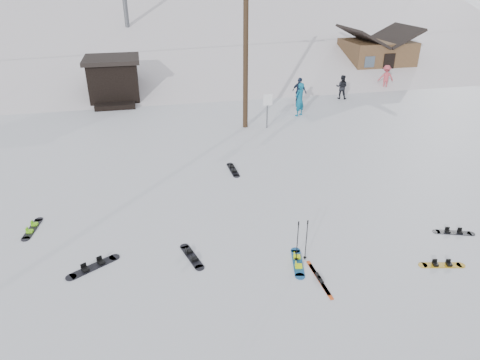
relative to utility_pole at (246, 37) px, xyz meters
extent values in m
plane|color=silver|center=(-2.00, -14.00, -4.68)|extent=(200.00, 200.00, 0.00)
cube|color=silver|center=(-2.00, 41.00, -16.68)|extent=(60.00, 85.24, 65.97)
cube|color=silver|center=(36.00, 36.00, -15.68)|extent=(45.66, 93.98, 54.59)
cylinder|color=#3A2819|center=(0.00, 0.00, -0.18)|extent=(0.26, 0.26, 9.00)
cylinder|color=#595B60|center=(1.10, -0.40, -3.78)|extent=(0.07, 0.07, 1.80)
cube|color=white|center=(1.10, -0.44, -3.13)|extent=(0.50, 0.04, 0.60)
cube|color=black|center=(-7.00, 7.00, -3.43)|extent=(3.00, 3.00, 2.50)
cube|color=black|center=(-7.00, 7.00, -2.06)|extent=(3.40, 3.40, 0.25)
cube|color=black|center=(-7.00, 5.20, -4.53)|extent=(2.40, 1.20, 0.30)
cube|color=brown|center=(13.00, 10.00, -3.33)|extent=(5.00, 4.00, 2.70)
cube|color=black|center=(11.65, 10.00, -1.63)|extent=(2.69, 4.40, 1.43)
cube|color=black|center=(14.35, 10.00, -1.63)|extent=(2.69, 4.40, 1.43)
cube|color=black|center=(13.00, 7.98, -3.58)|extent=(0.90, 0.06, 1.90)
cube|color=#165393|center=(-1.28, -12.03, -4.67)|extent=(0.55, 1.25, 0.02)
cylinder|color=#165393|center=(-1.14, -11.44, -4.67)|extent=(0.28, 0.28, 0.02)
cylinder|color=#165393|center=(-1.42, -12.62, -4.67)|extent=(0.28, 0.28, 0.02)
cube|color=#E3FC0D|center=(-1.23, -11.82, -4.62)|extent=(0.23, 0.19, 0.08)
cube|color=#E3FC0D|center=(-1.33, -12.24, -4.62)|extent=(0.23, 0.19, 0.08)
cube|color=#C24213|center=(-0.94, -12.93, -4.67)|extent=(0.13, 1.51, 0.02)
cube|color=black|center=(-0.94, -12.93, -4.63)|extent=(0.08, 0.27, 0.07)
cube|color=#C24213|center=(-0.95, -12.78, -4.67)|extent=(0.13, 1.51, 0.02)
cube|color=black|center=(-0.95, -12.78, -4.63)|extent=(0.08, 0.27, 0.07)
cylinder|color=black|center=(-1.28, -11.90, -4.03)|extent=(0.03, 0.03, 1.30)
cylinder|color=black|center=(-1.28, -11.90, -4.62)|extent=(0.10, 0.10, 0.01)
cylinder|color=black|center=(-1.28, -11.90, -3.40)|extent=(0.04, 0.04, 0.12)
cylinder|color=black|center=(-1.01, -11.90, -4.03)|extent=(0.03, 0.03, 1.30)
cylinder|color=black|center=(-1.01, -11.90, -4.62)|extent=(0.10, 0.10, 0.01)
cylinder|color=black|center=(-1.01, -11.90, -3.40)|extent=(0.04, 0.04, 0.12)
cube|color=black|center=(-7.07, -10.93, -4.67)|extent=(1.30, 0.95, 0.03)
cylinder|color=black|center=(-6.49, -10.59, -4.67)|extent=(0.31, 0.31, 0.03)
cylinder|color=black|center=(-7.64, -11.27, -4.67)|extent=(0.31, 0.31, 0.03)
cube|color=black|center=(-6.86, -10.80, -4.61)|extent=(0.25, 0.27, 0.09)
cube|color=black|center=(-7.27, -11.05, -4.61)|extent=(0.25, 0.27, 0.09)
cube|color=black|center=(-4.25, -11.06, -4.67)|extent=(0.58, 1.22, 0.02)
cylinder|color=black|center=(-4.41, -10.49, -4.67)|extent=(0.27, 0.27, 0.02)
cylinder|color=black|center=(-4.09, -11.63, -4.67)|extent=(0.27, 0.27, 0.02)
cube|color=black|center=(-4.31, -10.85, -4.62)|extent=(0.23, 0.19, 0.08)
cube|color=black|center=(-4.19, -11.27, -4.62)|extent=(0.23, 0.19, 0.08)
cube|color=black|center=(-9.19, -8.39, -4.67)|extent=(0.46, 1.21, 0.02)
cylinder|color=black|center=(-9.09, -7.81, -4.67)|extent=(0.27, 0.27, 0.02)
cylinder|color=black|center=(-9.28, -8.98, -4.67)|extent=(0.27, 0.27, 0.02)
cube|color=#70CE18|center=(-9.15, -8.18, -4.62)|extent=(0.21, 0.17, 0.08)
cube|color=#70CE18|center=(-9.22, -8.60, -4.62)|extent=(0.21, 0.17, 0.08)
cube|color=black|center=(4.20, -11.63, -4.67)|extent=(1.10, 0.59, 0.02)
cylinder|color=black|center=(4.71, -11.81, -4.67)|extent=(0.25, 0.25, 0.02)
cylinder|color=black|center=(3.69, -11.46, -4.67)|extent=(0.25, 0.25, 0.02)
cube|color=black|center=(4.38, -11.69, -4.62)|extent=(0.18, 0.21, 0.07)
cube|color=black|center=(4.01, -11.57, -4.62)|extent=(0.18, 0.21, 0.07)
cube|color=gold|center=(2.75, -13.05, -4.67)|extent=(1.12, 0.49, 0.02)
cylinder|color=gold|center=(3.28, -13.17, -4.67)|extent=(0.25, 0.25, 0.02)
cylinder|color=gold|center=(2.21, -12.93, -4.67)|extent=(0.25, 0.25, 0.02)
cube|color=black|center=(2.94, -13.09, -4.62)|extent=(0.17, 0.20, 0.07)
cube|color=black|center=(2.55, -13.01, -4.62)|extent=(0.17, 0.20, 0.07)
cube|color=black|center=(-1.80, -5.34, -4.67)|extent=(0.32, 1.24, 0.03)
cylinder|color=black|center=(-1.81, -4.73, -4.67)|extent=(0.28, 0.28, 0.03)
cylinder|color=black|center=(-1.78, -5.96, -4.67)|extent=(0.28, 0.28, 0.03)
cube|color=black|center=(-1.80, -5.12, -4.62)|extent=(0.21, 0.16, 0.08)
cube|color=black|center=(-1.79, -5.56, -4.62)|extent=(0.21, 0.16, 0.08)
imported|color=#0C5E7F|center=(3.50, 1.25, -3.72)|extent=(0.84, 0.76, 1.92)
imported|color=black|center=(7.46, 4.10, -3.90)|extent=(0.95, 0.89, 1.55)
imported|color=#BD424C|center=(11.58, 5.77, -3.84)|extent=(1.18, 0.82, 1.68)
imported|color=#18243D|center=(4.23, 3.27, -3.82)|extent=(0.93, 1.07, 1.72)
camera|label=1|loc=(-5.13, -21.49, 2.99)|focal=32.00mm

